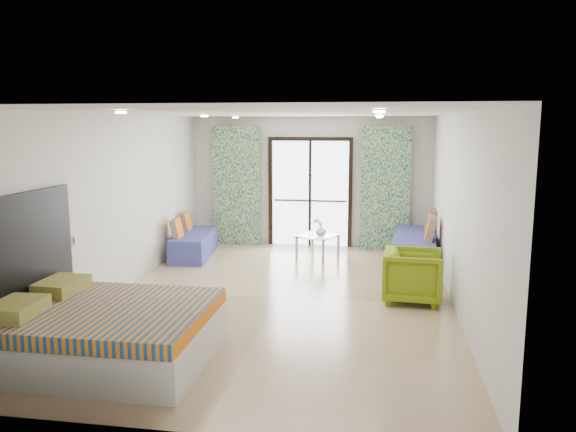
# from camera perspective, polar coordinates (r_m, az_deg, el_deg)

# --- Properties ---
(floor) EXTENTS (5.00, 7.50, 0.01)m
(floor) POSITION_cam_1_polar(r_m,az_deg,el_deg) (8.40, -0.91, -8.30)
(floor) COLOR #947758
(floor) RESTS_ON ground
(ceiling) EXTENTS (5.00, 7.50, 0.01)m
(ceiling) POSITION_cam_1_polar(r_m,az_deg,el_deg) (8.01, -0.96, 10.44)
(ceiling) COLOR silver
(ceiling) RESTS_ON ground
(wall_back) EXTENTS (5.00, 0.01, 2.70)m
(wall_back) POSITION_cam_1_polar(r_m,az_deg,el_deg) (11.78, 2.28, 3.51)
(wall_back) COLOR silver
(wall_back) RESTS_ON ground
(wall_front) EXTENTS (5.00, 0.01, 2.70)m
(wall_front) POSITION_cam_1_polar(r_m,az_deg,el_deg) (4.53, -9.37, -6.09)
(wall_front) COLOR silver
(wall_front) RESTS_ON ground
(wall_left) EXTENTS (0.01, 7.50, 2.70)m
(wall_left) POSITION_cam_1_polar(r_m,az_deg,el_deg) (8.88, -17.03, 1.19)
(wall_left) COLOR silver
(wall_left) RESTS_ON ground
(wall_right) EXTENTS (0.01, 7.50, 2.70)m
(wall_right) POSITION_cam_1_polar(r_m,az_deg,el_deg) (8.05, 16.87, 0.39)
(wall_right) COLOR silver
(wall_right) RESTS_ON ground
(balcony_door) EXTENTS (1.76, 0.08, 2.28)m
(balcony_door) POSITION_cam_1_polar(r_m,az_deg,el_deg) (11.76, 2.26, 3.05)
(balcony_door) COLOR black
(balcony_door) RESTS_ON floor
(balcony_rail) EXTENTS (1.52, 0.03, 0.04)m
(balcony_rail) POSITION_cam_1_polar(r_m,az_deg,el_deg) (11.81, 2.26, 1.56)
(balcony_rail) COLOR #595451
(balcony_rail) RESTS_ON balcony_door
(curtain_left) EXTENTS (1.00, 0.10, 2.50)m
(curtain_left) POSITION_cam_1_polar(r_m,az_deg,el_deg) (11.90, -5.27, 3.05)
(curtain_left) COLOR beige
(curtain_left) RESTS_ON floor
(curtain_right) EXTENTS (1.00, 0.10, 2.50)m
(curtain_right) POSITION_cam_1_polar(r_m,az_deg,el_deg) (11.53, 9.85, 2.75)
(curtain_right) COLOR beige
(curtain_right) RESTS_ON floor
(downlight_a) EXTENTS (0.12, 0.12, 0.02)m
(downlight_a) POSITION_cam_1_polar(r_m,az_deg,el_deg) (6.52, -16.60, 10.05)
(downlight_a) COLOR #FFE0B2
(downlight_a) RESTS_ON ceiling
(downlight_b) EXTENTS (0.12, 0.12, 0.02)m
(downlight_b) POSITION_cam_1_polar(r_m,az_deg,el_deg) (5.88, 9.24, 10.44)
(downlight_b) COLOR #FFE0B2
(downlight_b) RESTS_ON ceiling
(downlight_c) EXTENTS (0.12, 0.12, 0.02)m
(downlight_c) POSITION_cam_1_polar(r_m,az_deg,el_deg) (9.32, -8.49, 10.00)
(downlight_c) COLOR #FFE0B2
(downlight_c) RESTS_ON ceiling
(downlight_d) EXTENTS (0.12, 0.12, 0.02)m
(downlight_d) POSITION_cam_1_polar(r_m,az_deg,el_deg) (8.88, 9.27, 10.02)
(downlight_d) COLOR #FFE0B2
(downlight_d) RESTS_ON ceiling
(downlight_e) EXTENTS (0.12, 0.12, 0.02)m
(downlight_e) POSITION_cam_1_polar(r_m,az_deg,el_deg) (11.24, -5.36, 9.93)
(downlight_e) COLOR #FFE0B2
(downlight_e) RESTS_ON ceiling
(downlight_f) EXTENTS (0.12, 0.12, 0.02)m
(downlight_f) POSITION_cam_1_polar(r_m,az_deg,el_deg) (10.88, 9.28, 9.87)
(downlight_f) COLOR #FFE0B2
(downlight_f) RESTS_ON ceiling
(headboard) EXTENTS (0.06, 2.10, 1.50)m
(headboard) POSITION_cam_1_polar(r_m,az_deg,el_deg) (6.81, -25.84, -4.30)
(headboard) COLOR black
(headboard) RESTS_ON floor
(switch_plate) EXTENTS (0.02, 0.10, 0.10)m
(switch_plate) POSITION_cam_1_polar(r_m,az_deg,el_deg) (7.84, -20.69, -2.27)
(switch_plate) COLOR silver
(switch_plate) RESTS_ON wall_left
(bed) EXTENTS (2.19, 1.79, 0.76)m
(bed) POSITION_cam_1_polar(r_m,az_deg,el_deg) (6.52, -18.15, -11.15)
(bed) COLOR silver
(bed) RESTS_ON floor
(daybed_left) EXTENTS (0.82, 1.71, 0.81)m
(daybed_left) POSITION_cam_1_polar(r_m,az_deg,el_deg) (11.05, -9.63, -2.77)
(daybed_left) COLOR #3A3F8B
(daybed_left) RESTS_ON floor
(daybed_right) EXTENTS (0.93, 2.02, 0.97)m
(daybed_right) POSITION_cam_1_polar(r_m,az_deg,el_deg) (10.58, 12.84, -3.15)
(daybed_right) COLOR #3A3F8B
(daybed_right) RESTS_ON floor
(coffee_table) EXTENTS (0.89, 0.89, 0.77)m
(coffee_table) POSITION_cam_1_polar(r_m,az_deg,el_deg) (10.77, 3.03, -2.20)
(coffee_table) COLOR silver
(coffee_table) RESTS_ON floor
(vase) EXTENTS (0.26, 0.27, 0.21)m
(vase) POSITION_cam_1_polar(r_m,az_deg,el_deg) (10.67, 3.35, -1.48)
(vase) COLOR white
(vase) RESTS_ON coffee_table
(armchair) EXTENTS (0.81, 0.86, 0.83)m
(armchair) POSITION_cam_1_polar(r_m,az_deg,el_deg) (8.33, 12.59, -5.69)
(armchair) COLOR olive
(armchair) RESTS_ON floor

